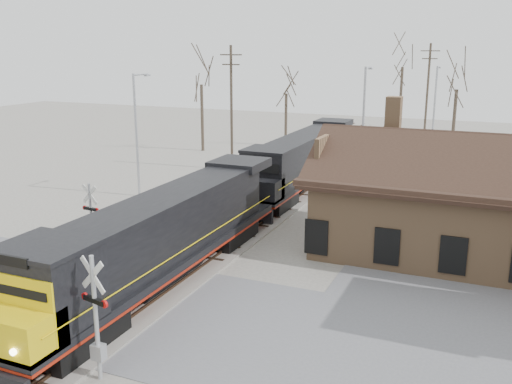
# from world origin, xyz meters

# --- Properties ---
(ground) EXTENTS (140.00, 140.00, 0.00)m
(ground) POSITION_xyz_m (0.00, 0.00, 0.00)
(ground) COLOR #A29C92
(ground) RESTS_ON ground
(road) EXTENTS (60.00, 9.00, 0.03)m
(road) POSITION_xyz_m (0.00, 0.00, 0.01)
(road) COLOR slate
(road) RESTS_ON ground
(track_main) EXTENTS (3.40, 90.00, 0.24)m
(track_main) POSITION_xyz_m (0.00, 15.00, 0.07)
(track_main) COLOR #A29C92
(track_main) RESTS_ON ground
(track_siding) EXTENTS (3.40, 90.00, 0.24)m
(track_siding) POSITION_xyz_m (-4.50, 15.00, 0.07)
(track_siding) COLOR #A29C92
(track_siding) RESTS_ON ground
(depot) EXTENTS (15.20, 9.31, 7.90)m
(depot) POSITION_xyz_m (11.99, 12.00, 2.41)
(depot) COLOR #946F4D
(depot) RESTS_ON ground
(locomotive_lead) EXTENTS (2.88, 19.32, 4.29)m
(locomotive_lead) POSITION_xyz_m (0.00, 1.99, 2.25)
(locomotive_lead) COLOR black
(locomotive_lead) RESTS_ON ground
(locomotive_trailing) EXTENTS (2.88, 19.32, 4.06)m
(locomotive_trailing) POSITION_xyz_m (0.00, 21.59, 2.25)
(locomotive_trailing) COLOR black
(locomotive_trailing) RESTS_ON ground
(crossbuck_near) EXTENTS (1.20, 0.37, 4.27)m
(crossbuck_near) POSITION_xyz_m (2.17, -4.82, 1.99)
(crossbuck_near) COLOR #A5A8AD
(crossbuck_near) RESTS_ON ground
(crossbuck_far) EXTENTS (1.09, 0.29, 3.83)m
(crossbuck_far) POSITION_xyz_m (-5.42, 4.34, 1.81)
(crossbuck_far) COLOR #A5A8AD
(crossbuck_far) RESTS_ON ground
(streetlight_a) EXTENTS (0.25, 2.04, 8.71)m
(streetlight_a) POSITION_xyz_m (-10.19, 15.58, 4.89)
(streetlight_a) COLOR #A5A8AD
(streetlight_a) RESTS_ON ground
(streetlight_b) EXTENTS (0.25, 2.04, 9.13)m
(streetlight_b) POSITION_xyz_m (4.21, 23.29, 5.11)
(streetlight_b) COLOR #A5A8AD
(streetlight_b) RESTS_ON ground
(streetlight_c) EXTENTS (0.25, 2.04, 8.80)m
(streetlight_c) POSITION_xyz_m (7.69, 37.05, 4.93)
(streetlight_c) COLOR #A5A8AD
(streetlight_c) RESTS_ON ground
(utility_pole_a) EXTENTS (2.00, 0.24, 10.64)m
(utility_pole_a) POSITION_xyz_m (-7.96, 26.35, 5.55)
(utility_pole_a) COLOR #382D23
(utility_pole_a) RESTS_ON ground
(utility_pole_b) EXTENTS (2.00, 0.24, 10.86)m
(utility_pole_b) POSITION_xyz_m (5.91, 45.92, 5.66)
(utility_pole_b) COLOR #382D23
(utility_pole_b) RESTS_ON ground
(tree_a) EXTENTS (4.52, 4.52, 11.07)m
(tree_a) POSITION_xyz_m (-14.80, 33.62, 7.88)
(tree_a) COLOR #382D23
(tree_a) RESTS_ON ground
(tree_b) EXTENTS (3.76, 3.76, 9.21)m
(tree_b) POSITION_xyz_m (-7.89, 39.72, 6.55)
(tree_b) COLOR #382D23
(tree_b) RESTS_ON ground
(tree_c) EXTENTS (5.47, 5.47, 13.40)m
(tree_c) POSITION_xyz_m (2.38, 50.65, 9.55)
(tree_c) COLOR #382D23
(tree_c) RESTS_ON ground
(tree_d) EXTENTS (4.36, 4.36, 10.69)m
(tree_d) POSITION_xyz_m (9.27, 40.13, 7.61)
(tree_d) COLOR #382D23
(tree_d) RESTS_ON ground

